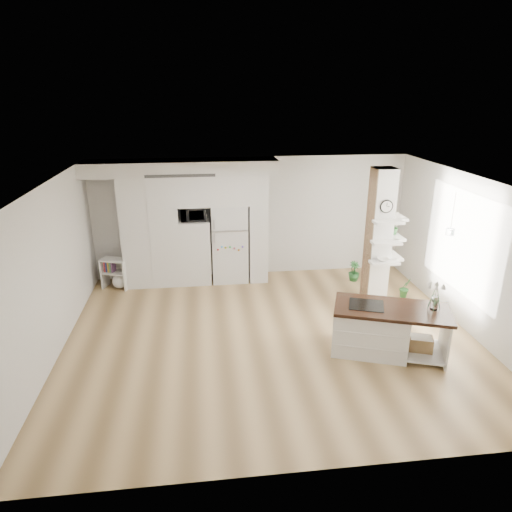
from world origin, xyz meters
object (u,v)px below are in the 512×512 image
Objects in this scene: refrigerator at (229,242)px; floor_plant_a at (405,288)px; bookshelf at (117,275)px; kitchen_island at (377,328)px.

floor_plant_a is at bearing -21.84° from refrigerator.
refrigerator reaches higher than bookshelf.
kitchen_island reaches higher than bookshelf.
refrigerator is 4.00m from kitchen_island.
refrigerator is 4.11× the size of floor_plant_a.
kitchen_island is at bearing -15.27° from bookshelf.
refrigerator is at bearing 23.39° from bookshelf.
refrigerator is 3.85m from floor_plant_a.
kitchen_island is 2.36m from floor_plant_a.
bookshelf is at bearing 168.46° from floor_plant_a.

